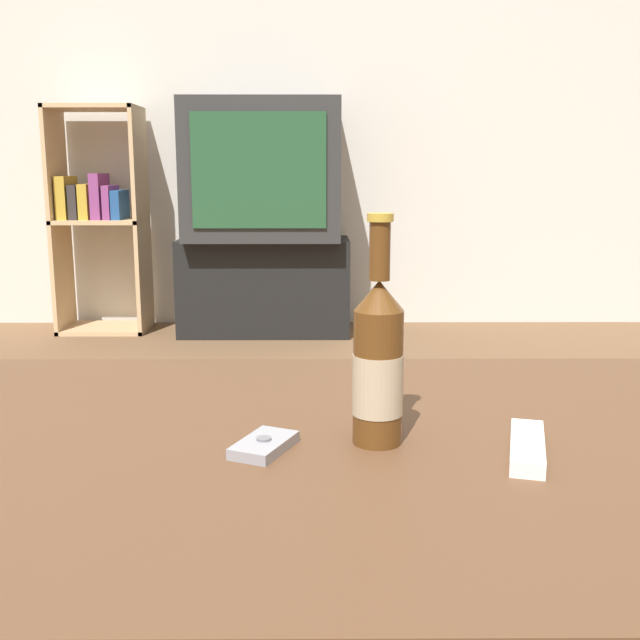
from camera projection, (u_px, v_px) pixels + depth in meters
The scene contains 8 objects.
back_wall at pixel (319, 69), 3.77m from camera, with size 8.00×0.05×2.60m.
coffee_table at pixel (327, 480), 0.98m from camera, with size 1.32×0.84×0.46m.
tv_stand at pixel (265, 286), 3.72m from camera, with size 0.83×0.38×0.47m.
television at pixel (263, 171), 3.60m from camera, with size 0.74×0.55×0.66m.
bookshelf at pixel (98, 214), 3.69m from camera, with size 0.43×0.30×1.10m.
beer_bottle at pixel (378, 363), 0.94m from camera, with size 0.06×0.06×0.29m.
cell_phone at pixel (264, 445), 0.93m from camera, with size 0.09×0.11×0.02m.
remote_control at pixel (527, 447), 0.91m from camera, with size 0.08×0.16×0.02m.
Camera 1 is at (-0.01, -0.92, 0.80)m, focal length 42.00 mm.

